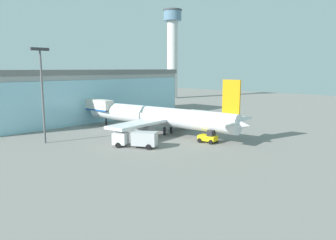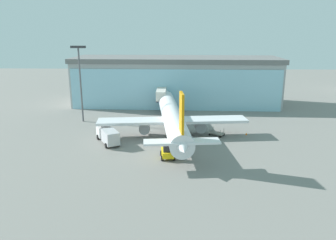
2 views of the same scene
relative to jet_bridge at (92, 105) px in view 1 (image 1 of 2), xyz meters
name	(u,v)px [view 1 (image 1 of 2)]	position (x,y,z in m)	size (l,w,h in m)	color
ground	(194,139)	(3.41, -27.12, -4.58)	(240.00, 240.00, 0.00)	gray
terminal_building	(83,94)	(3.41, 8.77, 1.73)	(54.84, 17.20, 12.60)	#A2A2A2
jet_bridge	(92,105)	(0.00, 0.00, 0.00)	(2.31, 12.79, 5.96)	beige
control_tower	(172,47)	(63.46, 31.11, 17.23)	(7.97, 7.97, 37.37)	silver
apron_light_mast	(42,86)	(-16.94, -10.07, 5.30)	(3.20, 0.40, 16.36)	#59595E
airplane	(159,116)	(2.87, -18.75, -1.18)	(28.29, 39.00, 11.02)	silver
catering_truck	(137,139)	(-8.37, -24.30, -3.11)	(5.45, 7.46, 2.65)	silver
baggage_cart	(188,126)	(11.41, -19.44, -4.07)	(3.22, 2.85, 1.50)	#9E998C
pushback_tug	(208,137)	(2.42, -31.08, -3.60)	(2.48, 3.38, 2.30)	yellow
safety_cone_nose	(198,138)	(3.53, -27.96, -4.30)	(0.36, 0.36, 0.55)	orange
safety_cone_wingtip	(202,123)	(17.17, -18.78, -4.30)	(0.36, 0.36, 0.55)	orange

